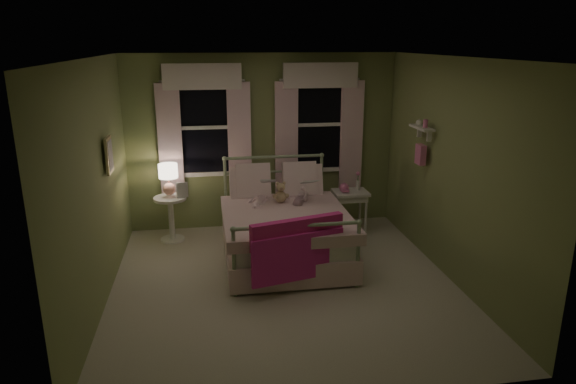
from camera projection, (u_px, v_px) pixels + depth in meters
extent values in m
plane|color=beige|center=(284.00, 284.00, 6.07)|extent=(4.20, 4.20, 0.00)
plane|color=white|center=(284.00, 57.00, 5.33)|extent=(4.20, 4.20, 0.00)
plane|color=#819157|center=(263.00, 142.00, 7.68)|extent=(4.00, 0.00, 4.00)
plane|color=#819157|center=(328.00, 252.00, 3.71)|extent=(4.00, 0.00, 4.00)
plane|color=#819157|center=(96.00, 186.00, 5.39)|extent=(0.00, 4.20, 4.20)
plane|color=#819157|center=(452.00, 171.00, 6.00)|extent=(0.00, 4.20, 4.20)
cube|color=white|center=(284.00, 228.00, 6.70)|extent=(1.44, 1.94, 0.26)
cube|color=white|center=(284.00, 245.00, 6.77)|extent=(1.54, 2.02, 0.30)
cube|color=silver|center=(286.00, 218.00, 6.51)|extent=(1.58, 1.75, 0.14)
cylinder|color=#9EB793|center=(231.00, 239.00, 6.63)|extent=(0.04, 1.90, 0.04)
cylinder|color=#9EB793|center=(335.00, 233.00, 6.84)|extent=(0.04, 1.90, 0.04)
cylinder|color=#9EB793|center=(226.00, 197.00, 7.46)|extent=(0.04, 0.04, 1.15)
cylinder|color=#9EB793|center=(321.00, 193.00, 7.68)|extent=(0.04, 0.04, 1.15)
sphere|color=#9EB793|center=(224.00, 159.00, 7.30)|extent=(0.07, 0.07, 0.07)
sphere|color=#9EB793|center=(322.00, 155.00, 7.52)|extent=(0.07, 0.07, 0.07)
cylinder|color=#9EB793|center=(274.00, 157.00, 7.41)|extent=(1.42, 0.04, 0.04)
cylinder|color=#9EB793|center=(274.00, 172.00, 7.47)|extent=(1.38, 0.03, 0.03)
cylinder|color=#9EB793|center=(234.00, 263.00, 5.68)|extent=(0.04, 0.04, 0.80)
cylinder|color=#9EB793|center=(358.00, 255.00, 5.90)|extent=(0.04, 0.04, 0.80)
sphere|color=#9EB793|center=(233.00, 229.00, 5.57)|extent=(0.07, 0.07, 0.07)
sphere|color=#9EB793|center=(359.00, 222.00, 5.78)|extent=(0.07, 0.07, 0.07)
cylinder|color=#9EB793|center=(297.00, 226.00, 5.67)|extent=(1.42, 0.04, 0.04)
cube|color=white|center=(250.00, 186.00, 7.20)|extent=(0.55, 0.32, 0.57)
cube|color=white|center=(303.00, 184.00, 7.31)|extent=(0.55, 0.32, 0.57)
cube|color=white|center=(253.00, 181.00, 7.18)|extent=(0.48, 0.30, 0.51)
cube|color=white|center=(299.00, 179.00, 7.28)|extent=(0.48, 0.30, 0.51)
cube|color=#CF287B|center=(297.00, 233.00, 5.70)|extent=(1.09, 0.39, 0.32)
cube|color=#D82A95|center=(298.00, 257.00, 5.71)|extent=(1.08, 0.30, 0.55)
imported|color=#F7D1DD|center=(259.00, 181.00, 6.93)|extent=(0.31, 0.24, 0.76)
imported|color=#F7D1DD|center=(299.00, 181.00, 7.02)|extent=(0.41, 0.36, 0.71)
imported|color=beige|center=(260.00, 184.00, 6.69)|extent=(0.21, 0.14, 0.26)
imported|color=beige|center=(303.00, 186.00, 6.79)|extent=(0.20, 0.13, 0.26)
sphere|color=tan|center=(281.00, 197.00, 6.89)|extent=(0.16, 0.16, 0.16)
sphere|color=tan|center=(281.00, 187.00, 6.83)|extent=(0.12, 0.12, 0.12)
sphere|color=tan|center=(277.00, 183.00, 6.81)|extent=(0.04, 0.04, 0.04)
sphere|color=tan|center=(284.00, 183.00, 6.82)|extent=(0.04, 0.04, 0.04)
sphere|color=tan|center=(275.00, 196.00, 6.84)|extent=(0.06, 0.06, 0.06)
sphere|color=tan|center=(287.00, 196.00, 6.87)|extent=(0.06, 0.06, 0.06)
sphere|color=#8C6B51|center=(281.00, 189.00, 6.78)|extent=(0.04, 0.04, 0.04)
cylinder|color=white|center=(170.00, 198.00, 7.22)|extent=(0.46, 0.46, 0.04)
cylinder|color=white|center=(171.00, 219.00, 7.31)|extent=(0.08, 0.08, 0.60)
cylinder|color=white|center=(173.00, 239.00, 7.40)|extent=(0.34, 0.34, 0.03)
sphere|color=#FBA894|center=(169.00, 189.00, 7.18)|extent=(0.18, 0.18, 0.18)
cylinder|color=pink|center=(169.00, 181.00, 7.15)|extent=(0.03, 0.03, 0.11)
cylinder|color=#FFEAC6|center=(168.00, 171.00, 7.11)|extent=(0.27, 0.27, 0.19)
imported|color=beige|center=(177.00, 198.00, 7.16)|extent=(0.20, 0.25, 0.02)
cube|color=white|center=(351.00, 193.00, 7.50)|extent=(0.50, 0.40, 0.04)
cube|color=white|center=(350.00, 197.00, 7.52)|extent=(0.44, 0.34, 0.08)
cylinder|color=white|center=(339.00, 217.00, 7.42)|extent=(0.04, 0.04, 0.60)
cylinder|color=white|center=(366.00, 216.00, 7.48)|extent=(0.04, 0.04, 0.60)
cylinder|color=white|center=(334.00, 211.00, 7.70)|extent=(0.04, 0.04, 0.60)
cylinder|color=white|center=(360.00, 209.00, 7.76)|extent=(0.04, 0.04, 0.60)
sphere|color=pink|center=(344.00, 188.00, 7.46)|extent=(0.14, 0.14, 0.14)
cube|color=pink|center=(346.00, 191.00, 7.38)|extent=(0.11, 0.06, 0.04)
cylinder|color=white|center=(358.00, 185.00, 7.54)|extent=(0.05, 0.05, 0.14)
cylinder|color=#4C7F3F|center=(358.00, 178.00, 7.51)|extent=(0.01, 0.01, 0.12)
sphere|color=pink|center=(358.00, 174.00, 7.49)|extent=(0.06, 0.06, 0.06)
cube|color=black|center=(205.00, 127.00, 7.47)|extent=(0.76, 0.02, 1.35)
cube|color=white|center=(202.00, 78.00, 7.25)|extent=(0.84, 0.05, 0.06)
cube|color=white|center=(207.00, 174.00, 7.65)|extent=(0.84, 0.05, 0.06)
cube|color=white|center=(176.00, 128.00, 7.39)|extent=(0.06, 0.05, 1.40)
cube|color=white|center=(232.00, 127.00, 7.51)|extent=(0.06, 0.05, 1.40)
cube|color=white|center=(205.00, 128.00, 7.45)|extent=(0.76, 0.04, 0.05)
cube|color=silver|center=(170.00, 143.00, 7.39)|extent=(0.34, 0.06, 1.70)
cube|color=white|center=(240.00, 141.00, 7.54)|extent=(0.34, 0.06, 1.70)
cube|color=white|center=(202.00, 77.00, 7.18)|extent=(1.10, 0.08, 0.36)
cylinder|color=white|center=(202.00, 81.00, 7.24)|extent=(1.20, 0.03, 0.03)
cube|color=black|center=(319.00, 124.00, 7.73)|extent=(0.76, 0.02, 1.35)
cube|color=white|center=(320.00, 77.00, 7.51)|extent=(0.84, 0.05, 0.06)
cube|color=white|center=(318.00, 170.00, 7.91)|extent=(0.84, 0.05, 0.06)
cube|color=white|center=(293.00, 125.00, 7.65)|extent=(0.06, 0.05, 1.40)
cube|color=white|center=(345.00, 124.00, 7.77)|extent=(0.06, 0.05, 1.40)
cube|color=white|center=(319.00, 125.00, 7.71)|extent=(0.76, 0.04, 0.05)
cube|color=silver|center=(286.00, 139.00, 7.65)|extent=(0.34, 0.06, 1.70)
cube|color=silver|center=(351.00, 137.00, 7.80)|extent=(0.34, 0.06, 1.70)
cube|color=white|center=(321.00, 75.00, 7.44)|extent=(1.10, 0.08, 0.36)
cylinder|color=white|center=(320.00, 79.00, 7.50)|extent=(1.20, 0.03, 0.03)
cube|color=white|center=(422.00, 128.00, 6.54)|extent=(0.15, 0.50, 0.03)
cube|color=white|center=(429.00, 136.00, 6.42)|extent=(0.06, 0.03, 0.14)
cube|color=white|center=(420.00, 132.00, 6.71)|extent=(0.06, 0.03, 0.14)
cylinder|color=pink|center=(425.00, 123.00, 6.42)|extent=(0.06, 0.06, 0.10)
sphere|color=white|center=(419.00, 123.00, 6.62)|extent=(0.08, 0.08, 0.08)
cube|color=pink|center=(421.00, 155.00, 6.64)|extent=(0.08, 0.18, 0.26)
cube|color=beige|center=(109.00, 155.00, 5.91)|extent=(0.03, 0.32, 0.42)
cube|color=silver|center=(110.00, 155.00, 5.91)|extent=(0.01, 0.25, 0.34)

